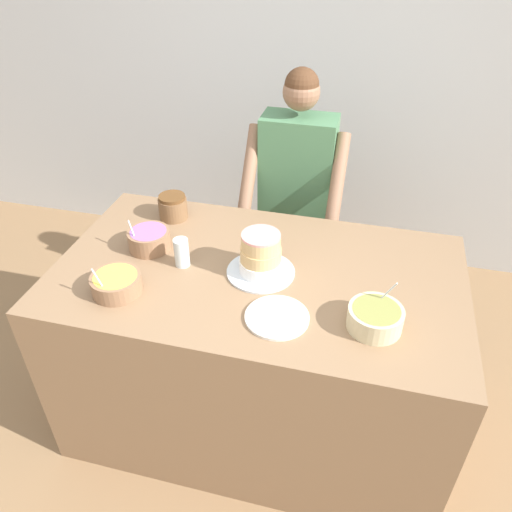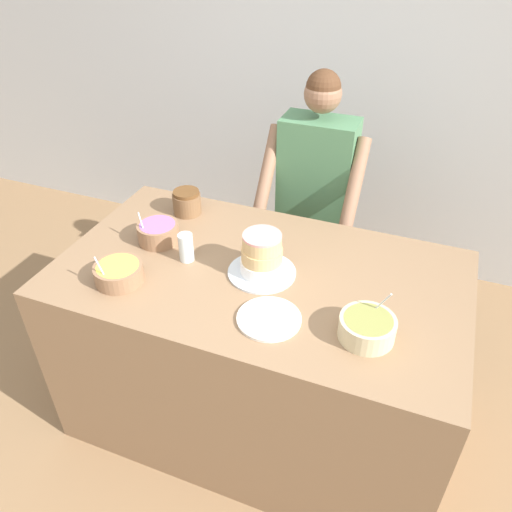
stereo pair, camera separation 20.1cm
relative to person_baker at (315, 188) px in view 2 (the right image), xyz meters
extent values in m
plane|color=#93704C|center=(-0.01, -1.32, -0.94)|extent=(14.00, 14.00, 0.00)
cube|color=silver|center=(-0.01, 0.83, 0.36)|extent=(10.00, 0.05, 2.60)
cube|color=#8C6B4C|center=(-0.01, -0.83, -0.47)|extent=(1.74, 0.99, 0.94)
cylinder|color=#2D2D38|center=(-0.09, 0.01, -0.56)|extent=(0.12, 0.12, 0.76)
cylinder|color=#2D2D38|center=(0.09, 0.01, -0.56)|extent=(0.12, 0.12, 0.76)
cube|color=#4C7F56|center=(0.00, 0.01, 0.10)|extent=(0.40, 0.22, 0.57)
cylinder|color=#8E664C|center=(-0.23, -0.14, 0.10)|extent=(0.07, 0.37, 0.48)
cylinder|color=#8E664C|center=(0.23, -0.14, 0.10)|extent=(0.07, 0.37, 0.48)
sphere|color=#8E664C|center=(0.00, 0.01, 0.51)|extent=(0.19, 0.19, 0.19)
sphere|color=#51331E|center=(0.00, 0.01, 0.55)|extent=(0.17, 0.17, 0.17)
cylinder|color=silver|center=(0.00, -0.83, 0.01)|extent=(0.29, 0.29, 0.01)
cylinder|color=white|center=(0.00, -0.83, 0.04)|extent=(0.18, 0.18, 0.06)
cylinder|color=#DBB275|center=(0.00, -0.83, 0.10)|extent=(0.17, 0.17, 0.06)
cylinder|color=#DBB275|center=(0.00, -0.83, 0.16)|extent=(0.16, 0.16, 0.06)
cylinder|color=pink|center=(0.00, -0.83, 0.19)|extent=(0.16, 0.16, 0.01)
cylinder|color=#936B4C|center=(-0.53, -1.09, 0.04)|extent=(0.20, 0.20, 0.08)
cylinder|color=#F2DB4C|center=(-0.53, -1.09, 0.07)|extent=(0.17, 0.17, 0.01)
cylinder|color=silver|center=(-0.55, -1.16, 0.08)|extent=(0.08, 0.03, 0.14)
cylinder|color=beige|center=(0.48, -1.05, 0.05)|extent=(0.20, 0.20, 0.09)
cylinder|color=olive|center=(0.48, -1.05, 0.08)|extent=(0.18, 0.18, 0.01)
cylinder|color=silver|center=(0.50, -0.98, 0.10)|extent=(0.09, 0.03, 0.16)
cylinder|color=#936B4C|center=(-0.53, -0.77, 0.05)|extent=(0.19, 0.19, 0.09)
cylinder|color=#9E66B7|center=(-0.53, -0.77, 0.09)|extent=(0.16, 0.16, 0.01)
cylinder|color=silver|center=(-0.57, -0.83, 0.09)|extent=(0.08, 0.06, 0.15)
cylinder|color=silver|center=(-0.34, -0.86, 0.07)|extent=(0.06, 0.06, 0.13)
cylinder|color=white|center=(0.13, -1.09, 0.01)|extent=(0.25, 0.25, 0.01)
cylinder|color=brown|center=(-0.53, -0.50, 0.06)|extent=(0.14, 0.14, 0.10)
cylinder|color=brown|center=(-0.53, -0.50, 0.12)|extent=(0.13, 0.13, 0.02)
camera|label=1|loc=(0.39, -2.46, 1.30)|focal=35.00mm
camera|label=2|loc=(0.59, -2.40, 1.30)|focal=35.00mm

